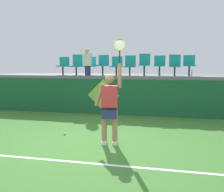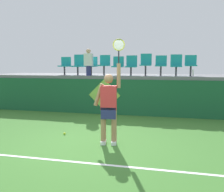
# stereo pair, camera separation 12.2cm
# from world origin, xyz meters

# --- Properties ---
(ground_plane) EXTENTS (40.00, 40.00, 0.00)m
(ground_plane) POSITION_xyz_m (0.00, 0.00, 0.00)
(ground_plane) COLOR #3D752D
(court_back_wall) EXTENTS (12.44, 0.20, 1.38)m
(court_back_wall) POSITION_xyz_m (0.00, 3.77, 0.69)
(court_back_wall) COLOR #195633
(court_back_wall) RESTS_ON ground_plane
(spectator_platform) EXTENTS (12.44, 2.85, 0.12)m
(spectator_platform) POSITION_xyz_m (0.00, 5.14, 1.44)
(spectator_platform) COLOR slate
(spectator_platform) RESTS_ON court_back_wall
(court_baseline_stripe) EXTENTS (11.20, 0.08, 0.01)m
(court_baseline_stripe) POSITION_xyz_m (0.00, -1.15, 0.00)
(court_baseline_stripe) COLOR white
(court_baseline_stripe) RESTS_ON ground_plane
(tennis_player) EXTENTS (0.75, 0.31, 2.54)m
(tennis_player) POSITION_xyz_m (0.41, 0.12, 0.97)
(tennis_player) COLOR white
(tennis_player) RESTS_ON ground_plane
(tennis_ball) EXTENTS (0.07, 0.07, 0.07)m
(tennis_ball) POSITION_xyz_m (-1.00, 0.63, 0.03)
(tennis_ball) COLOR #D1E533
(tennis_ball) RESTS_ON ground_plane
(water_bottle) EXTENTS (0.07, 0.07, 0.26)m
(water_bottle) POSITION_xyz_m (2.63, 3.94, 1.63)
(water_bottle) COLOR white
(water_bottle) RESTS_ON spectator_platform
(stadium_chair_0) EXTENTS (0.44, 0.42, 0.78)m
(stadium_chair_0) POSITION_xyz_m (-2.62, 4.43, 1.94)
(stadium_chair_0) COLOR #38383D
(stadium_chair_0) RESTS_ON spectator_platform
(stadium_chair_1) EXTENTS (0.44, 0.42, 0.87)m
(stadium_chair_1) POSITION_xyz_m (-2.01, 4.44, 1.97)
(stadium_chair_1) COLOR #38383D
(stadium_chair_1) RESTS_ON spectator_platform
(stadium_chair_2) EXTENTS (0.44, 0.42, 0.78)m
(stadium_chair_2) POSITION_xyz_m (-1.42, 4.43, 1.94)
(stadium_chair_2) COLOR #38383D
(stadium_chair_2) RESTS_ON spectator_platform
(stadium_chair_3) EXTENTS (0.44, 0.42, 0.84)m
(stadium_chair_3) POSITION_xyz_m (-0.86, 4.43, 1.98)
(stadium_chair_3) COLOR #38383D
(stadium_chair_3) RESTS_ON spectator_platform
(stadium_chair_4) EXTENTS (0.44, 0.42, 0.78)m
(stadium_chair_4) POSITION_xyz_m (-0.28, 4.43, 1.93)
(stadium_chair_4) COLOR #38383D
(stadium_chair_4) RESTS_ON spectator_platform
(stadium_chair_5) EXTENTS (0.44, 0.42, 0.82)m
(stadium_chair_5) POSITION_xyz_m (0.27, 4.43, 1.94)
(stadium_chair_5) COLOR #38383D
(stadium_chair_5) RESTS_ON spectator_platform
(stadium_chair_6) EXTENTS (0.44, 0.42, 0.88)m
(stadium_chair_6) POSITION_xyz_m (0.86, 4.43, 2.00)
(stadium_chair_6) COLOR #38383D
(stadium_chair_6) RESTS_ON spectator_platform
(stadium_chair_7) EXTENTS (0.44, 0.42, 0.80)m
(stadium_chair_7) POSITION_xyz_m (1.45, 4.43, 1.96)
(stadium_chair_7) COLOR #38383D
(stadium_chair_7) RESTS_ON spectator_platform
(stadium_chair_8) EXTENTS (0.44, 0.42, 0.84)m
(stadium_chair_8) POSITION_xyz_m (2.04, 4.44, 1.96)
(stadium_chair_8) COLOR #38383D
(stadium_chair_8) RESTS_ON spectator_platform
(stadium_chair_9) EXTENTS (0.44, 0.42, 0.81)m
(stadium_chair_9) POSITION_xyz_m (2.58, 4.43, 1.97)
(stadium_chair_9) COLOR #38383D
(stadium_chair_9) RESTS_ON spectator_platform
(spectator_0) EXTENTS (0.34, 0.20, 1.08)m
(spectator_0) POSITION_xyz_m (-1.42, 4.02, 2.06)
(spectator_0) COLOR navy
(spectator_0) RESTS_ON spectator_platform
(wall_signage_mount) EXTENTS (1.27, 0.01, 1.40)m
(wall_signage_mount) POSITION_xyz_m (-0.66, 3.66, 0.00)
(wall_signage_mount) COLOR #195633
(wall_signage_mount) RESTS_ON ground_plane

